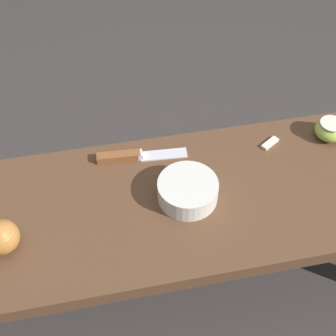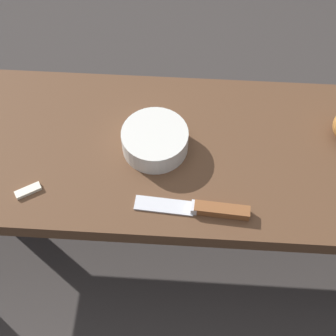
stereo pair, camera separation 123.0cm
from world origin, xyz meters
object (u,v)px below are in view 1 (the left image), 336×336
object	(u,v)px
apple_whole	(1,237)
bowl	(189,191)
wooden_bench	(187,213)
knife	(130,156)
apple_cut	(330,130)

from	to	relation	value
apple_whole	bowl	bearing A→B (deg)	-173.04
wooden_bench	knife	bearing A→B (deg)	-52.36
wooden_bench	knife	xyz separation A→B (m)	(0.11, -0.15, 0.07)
knife	bowl	distance (m)	0.19
apple_cut	bowl	world-z (taller)	bowl
knife	bowl	size ratio (longest dim) A/B	1.62
wooden_bench	apple_whole	distance (m)	0.43
wooden_bench	knife	distance (m)	0.20
wooden_bench	apple_cut	xyz separation A→B (m)	(-0.40, -0.12, 0.09)
apple_whole	bowl	distance (m)	0.42
wooden_bench	apple_whole	xyz separation A→B (m)	(0.41, 0.05, 0.10)
apple_whole	apple_cut	distance (m)	0.83
knife	apple_cut	xyz separation A→B (m)	(-0.52, 0.03, 0.02)
wooden_bench	knife	world-z (taller)	knife
apple_whole	bowl	world-z (taller)	apple_whole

